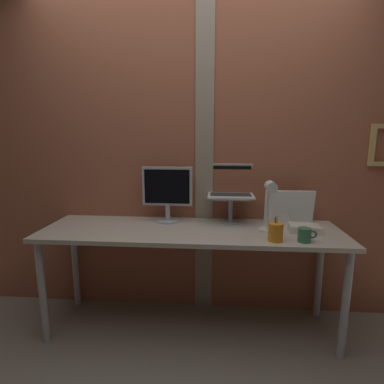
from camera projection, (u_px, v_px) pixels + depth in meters
The scene contains 11 objects.
ground_plane at pixel (191, 337), 2.15m from camera, with size 6.00×6.00×0.00m, color gray.
brick_wall_back at pixel (196, 156), 2.39m from camera, with size 3.74×0.16×2.54m.
desk at pixel (191, 239), 2.15m from camera, with size 2.12×0.60×0.77m.
monitor at pixel (167, 190), 2.28m from camera, with size 0.38×0.18×0.42m.
laptop_stand at pixel (230, 205), 2.26m from camera, with size 0.28×0.22×0.20m.
laptop at pixel (230, 186), 2.31m from camera, with size 0.34×0.30×0.24m.
whiteboard_panel at pixel (289, 207), 2.25m from camera, with size 0.36×0.02×0.26m, color white.
desk_lamp at pixel (269, 201), 2.00m from camera, with size 0.12×0.20×0.36m.
pen_cup at pixel (276, 232), 1.88m from camera, with size 0.09×0.09×0.16m.
coffee_mug at pixel (305, 235), 1.87m from camera, with size 0.12×0.08×0.09m.
paper_clutter_stack at pixel (304, 228), 2.07m from camera, with size 0.20×0.14×0.05m, color silver.
Camera 1 is at (0.16, -1.92, 1.42)m, focal length 28.04 mm.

